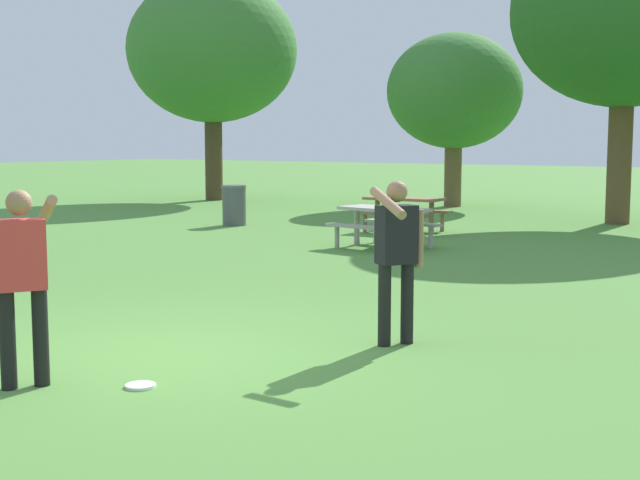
% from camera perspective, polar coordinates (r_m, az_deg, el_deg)
% --- Properties ---
extents(ground_plane, '(120.00, 120.00, 0.00)m').
position_cam_1_polar(ground_plane, '(8.55, -10.04, -7.39)').
color(ground_plane, '#568E3D').
extents(person_thrower, '(0.57, 0.82, 1.64)m').
position_cam_1_polar(person_thrower, '(8.71, 5.02, -0.62)').
color(person_thrower, black).
rests_on(person_thrower, ground).
extents(person_catcher, '(0.57, 0.82, 1.64)m').
position_cam_1_polar(person_catcher, '(7.60, -18.80, -2.01)').
color(person_catcher, black).
rests_on(person_catcher, ground).
extents(frisbee, '(0.26, 0.26, 0.03)m').
position_cam_1_polar(frisbee, '(7.53, -11.56, -9.24)').
color(frisbee, white).
rests_on(frisbee, ground).
extents(picnic_table_near, '(1.89, 1.65, 0.77)m').
position_cam_1_polar(picnic_table_near, '(16.56, 4.16, 1.41)').
color(picnic_table_near, '#B2ADA3').
rests_on(picnic_table_near, ground).
extents(picnic_table_far, '(1.76, 1.49, 0.77)m').
position_cam_1_polar(picnic_table_far, '(19.47, 5.47, 2.16)').
color(picnic_table_far, olive).
rests_on(picnic_table_far, ground).
extents(trash_can_beside_table, '(0.59, 0.59, 0.96)m').
position_cam_1_polar(trash_can_beside_table, '(21.01, -5.59, 2.27)').
color(trash_can_beside_table, '#515156').
rests_on(trash_can_beside_table, ground).
extents(tree_tall_left, '(5.62, 5.62, 7.37)m').
position_cam_1_polar(tree_tall_left, '(29.92, -7.00, 12.09)').
color(tree_tall_left, '#4C3823').
rests_on(tree_tall_left, ground).
extents(tree_broad_center, '(4.07, 4.07, 5.22)m').
position_cam_1_polar(tree_broad_center, '(27.11, 8.70, 9.48)').
color(tree_broad_center, brown).
rests_on(tree_broad_center, ground).
extents(tree_far_right, '(5.36, 5.36, 7.36)m').
position_cam_1_polar(tree_far_right, '(22.64, 19.18, 13.83)').
color(tree_far_right, brown).
rests_on(tree_far_right, ground).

